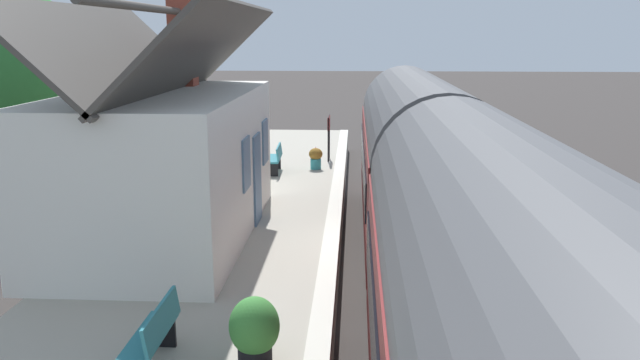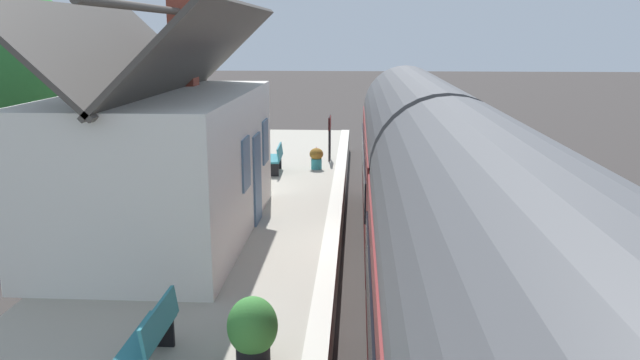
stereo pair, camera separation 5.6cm
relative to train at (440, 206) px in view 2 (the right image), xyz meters
The scene contains 13 objects.
ground_plane 2.88m from the train, 29.11° to the left, with size 160.00×160.00×0.00m, color #383330.
platform 5.12m from the train, 70.39° to the left, with size 32.00×5.26×0.93m, color #A39B8C.
platform_edge_coping 2.92m from the train, 52.18° to the left, with size 32.00×0.36×0.02m, color beige.
rail_near 2.78m from the train, 24.11° to the right, with size 52.00×0.08×0.14m, color gray.
rail_far 2.78m from the train, 24.00° to the left, with size 52.00×0.08×0.14m, color gray.
train is the anchor object (origin of this frame).
station_building 6.04m from the train, 71.34° to the left, with size 7.56×3.89×6.15m.
bench_near_building 5.67m from the train, 131.11° to the left, with size 1.40×0.44×0.88m.
bench_platform_end 9.41m from the train, 26.09° to the left, with size 1.42×0.49×0.88m.
planter_bench_left 4.61m from the train, 140.12° to the left, with size 0.69×0.69×0.94m.
planter_corner_building 9.52m from the train, 17.62° to the left, with size 0.45×0.45×0.75m.
station_sign_board 10.88m from the train, 13.31° to the left, with size 0.96×0.06×1.57m.
tree_far_left 14.82m from the train, 55.22° to the left, with size 4.35×3.78×6.62m.
Camera 2 is at (-12.74, 0.64, 5.30)m, focal length 34.98 mm.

